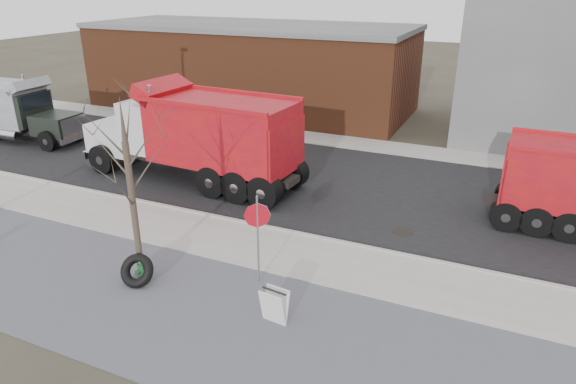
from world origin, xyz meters
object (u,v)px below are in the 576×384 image
at_px(fire_hydrant, 143,271).
at_px(truck_tire, 137,271).
at_px(sandwich_board, 274,306).
at_px(dump_truck_red_b, 196,133).
at_px(dump_truck_grey, 13,108).
at_px(stop_sign, 258,224).

relative_size(fire_hydrant, truck_tire, 0.69).
height_order(sandwich_board, dump_truck_red_b, dump_truck_red_b).
bearing_deg(fire_hydrant, dump_truck_red_b, 133.93).
bearing_deg(dump_truck_grey, truck_tire, -31.85).
bearing_deg(dump_truck_red_b, truck_tire, 114.51).
bearing_deg(truck_tire, dump_truck_red_b, 111.01).
height_order(truck_tire, dump_truck_red_b, dump_truck_red_b).
distance_m(truck_tire, sandwich_board, 4.21).
distance_m(stop_sign, sandwich_board, 2.31).
relative_size(fire_hydrant, dump_truck_grey, 0.10).
bearing_deg(stop_sign, fire_hydrant, -162.17).
relative_size(dump_truck_red_b, dump_truck_grey, 1.37).
xyz_separation_m(stop_sign, dump_truck_red_b, (-5.84, 5.90, 0.26)).
bearing_deg(sandwich_board, fire_hydrant, -175.42).
xyz_separation_m(truck_tire, dump_truck_red_b, (-2.82, 7.35, 1.63)).
xyz_separation_m(truck_tire, sandwich_board, (4.21, -0.03, 0.07)).
distance_m(truck_tire, stop_sign, 3.62).
xyz_separation_m(sandwich_board, dump_truck_grey, (-19.03, 8.57, 1.16)).
relative_size(truck_tire, dump_truck_grey, 0.15).
relative_size(sandwich_board, dump_truck_red_b, 0.09).
bearing_deg(dump_truck_red_b, stop_sign, 138.21).
relative_size(truck_tire, dump_truck_red_b, 0.11).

